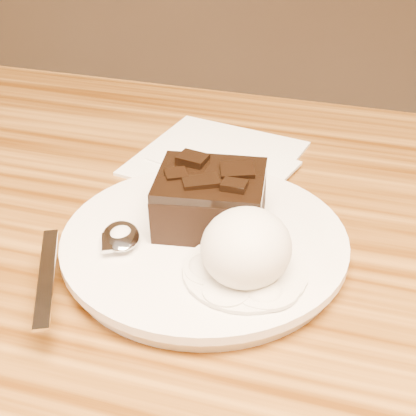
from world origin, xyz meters
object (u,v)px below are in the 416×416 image
(brownie, at_px, (211,203))
(spoon, at_px, (121,238))
(ice_cream_scoop, at_px, (246,248))
(napkin, at_px, (216,157))
(plate, at_px, (204,245))

(brownie, relative_size, spoon, 0.51)
(ice_cream_scoop, bearing_deg, napkin, 111.85)
(plate, xyz_separation_m, napkin, (-0.04, 0.16, -0.01))
(brownie, distance_m, napkin, 0.15)
(napkin, bearing_deg, brownie, -75.73)
(spoon, bearing_deg, ice_cream_scoop, -30.50)
(plate, relative_size, brownie, 2.71)
(plate, distance_m, napkin, 0.17)
(brownie, xyz_separation_m, napkin, (-0.04, 0.14, -0.04))
(ice_cream_scoop, bearing_deg, brownie, 127.66)
(ice_cream_scoop, relative_size, napkin, 0.46)
(brownie, height_order, ice_cream_scoop, ice_cream_scoop)
(brownie, height_order, napkin, brownie)
(ice_cream_scoop, xyz_separation_m, napkin, (-0.08, 0.20, -0.04))
(ice_cream_scoop, xyz_separation_m, spoon, (-0.10, 0.01, -0.02))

